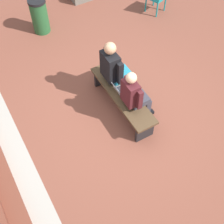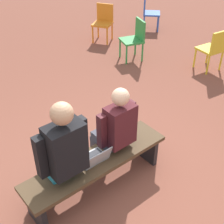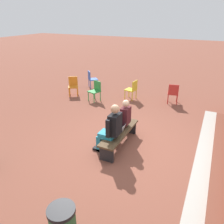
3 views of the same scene
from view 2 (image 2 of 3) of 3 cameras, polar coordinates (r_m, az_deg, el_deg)
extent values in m
plane|color=brown|center=(3.89, -0.81, -13.56)|extent=(60.00, 60.00, 0.00)
cube|color=#4C3823|center=(3.59, -2.80, -8.94)|extent=(1.80, 0.44, 0.05)
cube|color=black|center=(4.14, 6.19, -6.25)|extent=(0.06, 0.37, 0.40)
cube|color=black|center=(3.51, -13.64, -17.16)|extent=(0.06, 0.37, 0.40)
cube|color=#383842|center=(3.77, -0.52, -4.75)|extent=(0.30, 0.35, 0.12)
cube|color=#383842|center=(4.10, -1.19, -6.07)|extent=(0.10, 0.11, 0.45)
cube|color=black|center=(4.26, -1.61, -7.68)|extent=(0.10, 0.21, 0.06)
cube|color=#383842|center=(4.03, -2.97, -7.01)|extent=(0.10, 0.11, 0.45)
cube|color=black|center=(4.19, -3.33, -8.60)|extent=(0.10, 0.21, 0.06)
cube|color=#47191E|center=(3.47, 1.48, -2.41)|extent=(0.33, 0.21, 0.49)
cube|color=navy|center=(3.55, 0.31, -2.03)|extent=(0.04, 0.01, 0.30)
cube|color=#47191E|center=(3.63, 3.37, -0.88)|extent=(0.08, 0.09, 0.42)
cube|color=#47191E|center=(3.41, -1.90, -3.53)|extent=(0.08, 0.09, 0.42)
sphere|color=#DBAD89|center=(3.25, 1.58, 2.77)|extent=(0.19, 0.19, 0.19)
cube|color=teal|center=(3.50, -9.94, -9.10)|extent=(0.34, 0.40, 0.14)
cube|color=teal|center=(3.86, -9.93, -9.92)|extent=(0.11, 0.12, 0.45)
cube|color=black|center=(4.03, -10.11, -11.35)|extent=(0.11, 0.24, 0.07)
cube|color=teal|center=(3.80, -12.30, -11.08)|extent=(0.11, 0.12, 0.45)
cube|color=black|center=(3.98, -12.39, -12.47)|extent=(0.11, 0.24, 0.07)
cube|color=black|center=(3.11, -8.46, -6.67)|extent=(0.38, 0.24, 0.57)
cube|color=black|center=(3.27, -5.51, -4.54)|extent=(0.09, 0.10, 0.48)
cube|color=black|center=(3.10, -12.94, -8.08)|extent=(0.09, 0.10, 0.48)
sphere|color=tan|center=(2.85, -9.17, -0.29)|extent=(0.22, 0.22, 0.22)
cube|color=#9EA0A5|center=(3.58, -3.66, -8.44)|extent=(0.32, 0.22, 0.02)
cube|color=#2D2D33|center=(3.58, -3.77, -8.21)|extent=(0.29, 0.15, 0.00)
cube|color=#9EA0A5|center=(3.42, -2.31, -8.42)|extent=(0.32, 0.07, 0.19)
cube|color=#33519E|center=(3.43, -2.39, -8.35)|extent=(0.28, 0.06, 0.17)
cube|color=#2D893D|center=(6.65, 3.57, 12.91)|extent=(0.53, 0.53, 0.04)
cube|color=#2D893D|center=(6.65, 5.19, 14.86)|extent=(0.17, 0.39, 0.40)
cylinder|color=#2D893D|center=(6.83, 1.47, 11.55)|extent=(0.04, 0.04, 0.40)
cylinder|color=#2D893D|center=(6.52, 2.67, 10.37)|extent=(0.04, 0.04, 0.40)
cylinder|color=#2D893D|center=(6.96, 4.28, 11.94)|extent=(0.04, 0.04, 0.40)
cylinder|color=#2D893D|center=(6.66, 5.57, 10.78)|extent=(0.04, 0.04, 0.40)
cube|color=#2D56B7|center=(8.40, 7.26, 17.46)|extent=(0.59, 0.59, 0.04)
cube|color=#2D56B7|center=(8.34, 6.00, 18.98)|extent=(0.31, 0.31, 0.40)
cylinder|color=#2D56B7|center=(8.30, 8.43, 15.55)|extent=(0.04, 0.04, 0.40)
cylinder|color=#2D56B7|center=(8.64, 8.40, 16.33)|extent=(0.04, 0.04, 0.40)
cylinder|color=#2D56B7|center=(8.30, 5.86, 15.72)|extent=(0.04, 0.04, 0.40)
cylinder|color=#2D56B7|center=(8.64, 5.92, 16.50)|extent=(0.04, 0.04, 0.40)
cube|color=gold|center=(6.52, 17.44, 10.90)|extent=(0.47, 0.47, 0.04)
cube|color=gold|center=(6.33, 19.04, 12.04)|extent=(0.40, 0.10, 0.40)
cylinder|color=gold|center=(6.84, 17.09, 10.06)|extent=(0.04, 0.04, 0.40)
cylinder|color=gold|center=(6.60, 14.90, 9.49)|extent=(0.04, 0.04, 0.40)
cylinder|color=gold|center=(6.64, 19.30, 8.83)|extent=(0.04, 0.04, 0.40)
cylinder|color=gold|center=(6.38, 17.14, 8.21)|extent=(0.04, 0.04, 0.40)
cube|color=orange|center=(7.59, -1.77, 15.79)|extent=(0.58, 0.58, 0.04)
cube|color=orange|center=(7.69, -1.29, 17.79)|extent=(0.24, 0.36, 0.40)
cylinder|color=orange|center=(7.57, -3.54, 13.92)|extent=(0.04, 0.04, 0.40)
cylinder|color=orange|center=(7.45, -0.89, 13.62)|extent=(0.04, 0.04, 0.40)
cylinder|color=orange|center=(7.88, -2.55, 14.82)|extent=(0.04, 0.04, 0.40)
cylinder|color=orange|center=(7.77, 0.02, 14.54)|extent=(0.04, 0.04, 0.40)
camera|label=1|loc=(5.19, 70.17, 41.01)|focal=50.00mm
camera|label=3|loc=(3.36, -128.20, -13.95)|focal=35.00mm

